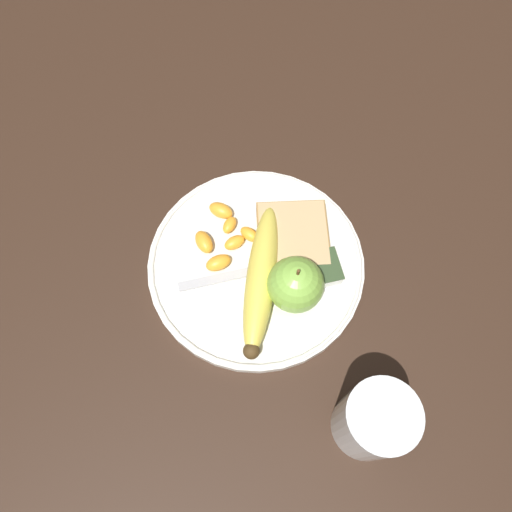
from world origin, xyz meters
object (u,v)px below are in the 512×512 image
object	(u,v)px
banana	(261,279)
fork	(259,270)
plate	(256,264)
bread_slice	(293,236)
apple	(296,285)
jam_packet	(324,269)
juice_glass	(373,421)

from	to	relation	value
banana	fork	xyz separation A→B (m)	(-0.02, 0.00, -0.02)
plate	fork	world-z (taller)	fork
bread_slice	fork	xyz separation A→B (m)	(0.03, -0.05, -0.01)
apple	fork	distance (m)	0.06
jam_packet	juice_glass	bearing A→B (deg)	-1.79
banana	apple	bearing A→B (deg)	58.63
banana	jam_packet	world-z (taller)	banana
plate	apple	xyz separation A→B (m)	(0.05, 0.04, 0.04)
plate	jam_packet	xyz separation A→B (m)	(0.03, 0.08, 0.01)
banana	bread_slice	distance (m)	0.08
bread_slice	apple	bearing A→B (deg)	-13.53
apple	juice_glass	bearing A→B (deg)	12.92
plate	bread_slice	size ratio (longest dim) A/B	2.54
fork	jam_packet	world-z (taller)	jam_packet
jam_packet	banana	bearing A→B (deg)	-91.31
fork	apple	bearing A→B (deg)	-49.61
fork	jam_packet	size ratio (longest dim) A/B	3.84
banana	bread_slice	world-z (taller)	banana
jam_packet	apple	bearing A→B (deg)	-65.14
juice_glass	bread_slice	world-z (taller)	juice_glass
plate	banana	xyz separation A→B (m)	(0.03, -0.00, 0.02)
bread_slice	banana	bearing A→B (deg)	-47.12
juice_glass	jam_packet	distance (m)	0.19
fork	banana	bearing A→B (deg)	-95.28
juice_glass	apple	xyz separation A→B (m)	(-0.17, -0.04, -0.00)
bread_slice	fork	distance (m)	0.06
apple	banana	xyz separation A→B (m)	(-0.02, -0.04, -0.02)
juice_glass	jam_packet	bearing A→B (deg)	178.21
banana	jam_packet	distance (m)	0.08
banana	plate	bearing A→B (deg)	177.92
fork	plate	bearing A→B (deg)	92.81
banana	jam_packet	bearing A→B (deg)	88.69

